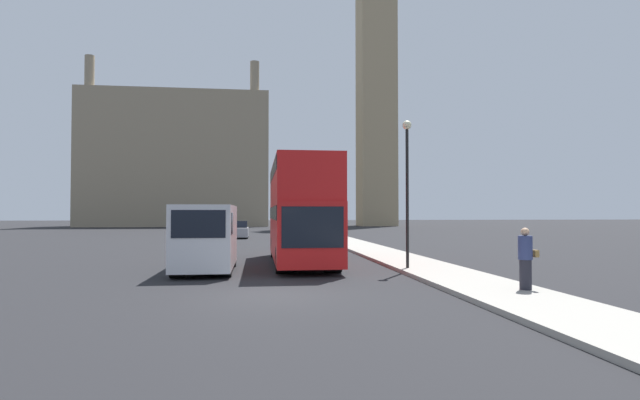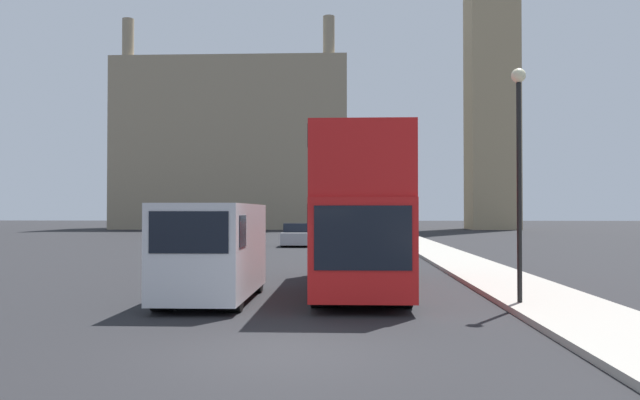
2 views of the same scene
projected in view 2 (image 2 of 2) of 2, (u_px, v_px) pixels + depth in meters
ground_plane at (281, 351)px, 10.76m from camera, size 300.00×300.00×0.00m
building_block_distant at (235, 146)px, 88.08m from camera, size 31.69×12.81×28.23m
red_double_decker_bus at (358, 207)px, 19.14m from camera, size 2.56×10.07×4.56m
white_van at (212, 249)px, 16.62m from camera, size 2.18×5.25×2.60m
street_lamp at (519, 149)px, 15.51m from camera, size 0.36×0.36×5.83m
parked_sedan at (297, 236)px, 43.18m from camera, size 1.90×4.20×1.59m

